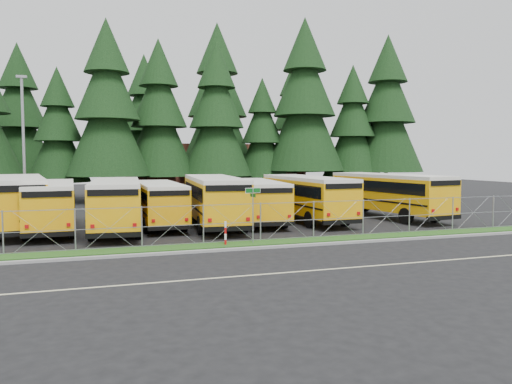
% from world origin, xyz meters
% --- Properties ---
extents(ground, '(120.00, 120.00, 0.00)m').
position_xyz_m(ground, '(0.00, 0.00, 0.00)').
color(ground, black).
rests_on(ground, ground).
extents(curb, '(50.00, 0.25, 0.12)m').
position_xyz_m(curb, '(0.00, -3.10, 0.06)').
color(curb, gray).
rests_on(curb, ground).
extents(grass_verge, '(50.00, 1.40, 0.06)m').
position_xyz_m(grass_verge, '(0.00, -1.70, 0.03)').
color(grass_verge, '#174012').
rests_on(grass_verge, ground).
extents(road_lane_line, '(50.00, 0.12, 0.01)m').
position_xyz_m(road_lane_line, '(0.00, -8.00, 0.01)').
color(road_lane_line, beige).
rests_on(road_lane_line, ground).
extents(chainlink_fence, '(44.00, 0.10, 2.00)m').
position_xyz_m(chainlink_fence, '(0.00, -1.00, 1.00)').
color(chainlink_fence, '#94989C').
rests_on(chainlink_fence, ground).
extents(brick_building, '(22.00, 10.00, 6.00)m').
position_xyz_m(brick_building, '(6.00, 40.00, 3.00)').
color(brick_building, brown).
rests_on(brick_building, ground).
extents(bus_0, '(4.48, 12.48, 3.20)m').
position_xyz_m(bus_0, '(-13.41, 6.97, 1.60)').
color(bus_0, '#EFA007').
rests_on(bus_0, ground).
extents(bus_1, '(3.01, 11.11, 2.89)m').
position_xyz_m(bus_1, '(-11.51, 6.04, 1.44)').
color(bus_1, '#EFA007').
rests_on(bus_1, ground).
extents(bus_2, '(3.51, 11.62, 3.00)m').
position_xyz_m(bus_2, '(-7.89, 4.92, 1.50)').
color(bus_2, '#EFA007').
rests_on(bus_2, ground).
extents(bus_3, '(2.48, 10.44, 2.74)m').
position_xyz_m(bus_3, '(-5.26, 6.49, 1.37)').
color(bus_3, '#EFA007').
rests_on(bus_3, ground).
extents(bus_4, '(3.77, 12.05, 3.11)m').
position_xyz_m(bus_4, '(-1.99, 5.33, 1.55)').
color(bus_4, '#EFA007').
rests_on(bus_4, ground).
extents(bus_5, '(3.73, 10.85, 2.79)m').
position_xyz_m(bus_5, '(1.17, 6.19, 1.39)').
color(bus_5, '#EFA007').
rests_on(bus_5, ground).
extents(bus_6, '(3.04, 11.64, 3.03)m').
position_xyz_m(bus_6, '(4.51, 5.91, 1.52)').
color(bus_6, '#EFA007').
rests_on(bus_6, ground).
extents(bus_east, '(4.44, 12.22, 3.13)m').
position_xyz_m(bus_east, '(10.75, 5.74, 1.57)').
color(bus_east, '#EFA007').
rests_on(bus_east, ground).
extents(street_sign, '(0.83, 0.55, 2.81)m').
position_xyz_m(street_sign, '(-1.61, -1.63, 2.03)').
color(street_sign, '#94989C').
rests_on(street_sign, ground).
extents(striped_bollard, '(0.11, 0.11, 1.20)m').
position_xyz_m(striped_bollard, '(-3.07, -1.75, 0.60)').
color(striped_bollard, '#B20C0C').
rests_on(striped_bollard, ground).
extents(light_standard, '(0.70, 0.35, 10.14)m').
position_xyz_m(light_standard, '(-13.84, 14.16, 5.50)').
color(light_standard, '#94989C').
rests_on(light_standard, ground).
extents(conifer_2, '(5.90, 5.90, 13.04)m').
position_xyz_m(conifer_2, '(-12.24, 26.82, 6.52)').
color(conifer_2, black).
rests_on(conifer_2, ground).
extents(conifer_3, '(7.88, 7.88, 17.42)m').
position_xyz_m(conifer_3, '(-7.69, 24.47, 8.71)').
color(conifer_3, black).
rests_on(conifer_3, ground).
extents(conifer_4, '(7.41, 7.41, 16.40)m').
position_xyz_m(conifer_4, '(-2.57, 26.76, 8.20)').
color(conifer_4, black).
rests_on(conifer_4, ground).
extents(conifer_5, '(7.40, 7.40, 16.36)m').
position_xyz_m(conifer_5, '(3.25, 25.85, 8.18)').
color(conifer_5, black).
rests_on(conifer_5, ground).
extents(conifer_6, '(5.91, 5.91, 13.06)m').
position_xyz_m(conifer_6, '(8.75, 27.19, 6.53)').
color(conifer_6, black).
rests_on(conifer_6, ground).
extents(conifer_7, '(8.84, 8.84, 19.54)m').
position_xyz_m(conifer_7, '(13.12, 25.63, 9.77)').
color(conifer_7, black).
rests_on(conifer_7, ground).
extents(conifer_8, '(6.64, 6.64, 14.69)m').
position_xyz_m(conifer_8, '(18.84, 25.20, 7.34)').
color(conifer_8, black).
rests_on(conifer_8, ground).
extents(conifer_9, '(8.24, 8.24, 18.21)m').
position_xyz_m(conifer_9, '(22.94, 24.63, 9.11)').
color(conifer_9, black).
rests_on(conifer_9, ground).
extents(conifer_10, '(7.50, 7.50, 16.59)m').
position_xyz_m(conifer_10, '(-16.56, 34.12, 8.29)').
color(conifer_10, black).
rests_on(conifer_10, ground).
extents(conifer_11, '(7.32, 7.32, 16.19)m').
position_xyz_m(conifer_11, '(-3.28, 34.11, 8.09)').
color(conifer_11, black).
rests_on(conifer_11, ground).
extents(conifer_12, '(9.09, 9.09, 20.11)m').
position_xyz_m(conifer_12, '(5.05, 32.77, 10.05)').
color(conifer_12, black).
rests_on(conifer_12, ground).
extents(conifer_13, '(7.74, 7.74, 17.11)m').
position_xyz_m(conifer_13, '(15.35, 33.37, 8.56)').
color(conifer_13, black).
rests_on(conifer_13, ground).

